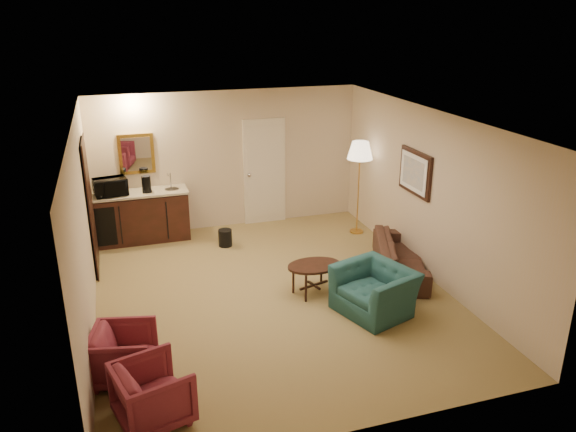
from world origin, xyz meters
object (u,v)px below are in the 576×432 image
teal_armchair (375,283)px  coffee_table (314,278)px  waste_bin (225,238)px  wetbar_cabinet (143,216)px  sofa (400,251)px  rose_chair_far (153,391)px  coffee_maker (146,184)px  floor_lamp (358,188)px  rose_chair_near (124,352)px  microwave (110,185)px

teal_armchair → coffee_table: bearing=-161.0°
waste_bin → wetbar_cabinet: bearing=151.9°
sofa → rose_chair_far: 4.69m
wetbar_cabinet → sofa: size_ratio=0.89×
wetbar_cabinet → waste_bin: wetbar_cabinet is taller
teal_armchair → coffee_table: teal_armchair is taller
wetbar_cabinet → coffee_maker: bearing=-26.3°
floor_lamp → coffee_maker: 3.82m
floor_lamp → coffee_table: bearing=-128.3°
coffee_table → waste_bin: bearing=112.9°
wetbar_cabinet → floor_lamp: bearing=-12.0°
rose_chair_near → rose_chair_far: size_ratio=0.97×
rose_chair_near → coffee_table: size_ratio=0.87×
teal_armchair → rose_chair_near: teal_armchair is taller
rose_chair_far → microwave: size_ratio=1.31×
floor_lamp → rose_chair_far: bearing=-134.8°
waste_bin → microwave: 2.19m
coffee_maker → waste_bin: bearing=-47.5°
wetbar_cabinet → rose_chair_near: wetbar_cabinet is taller
wetbar_cabinet → teal_armchair: size_ratio=1.64×
sofa → waste_bin: bearing=74.0°
floor_lamp → wetbar_cabinet: bearing=168.0°
floor_lamp → teal_armchair: bearing=-109.5°
wetbar_cabinet → rose_chair_far: (-0.25, -4.95, -0.10)m
wetbar_cabinet → waste_bin: bearing=-28.1°
rose_chair_far → coffee_table: size_ratio=0.89×
rose_chair_near → coffee_table: rose_chair_near is taller
teal_armchair → waste_bin: size_ratio=3.31×
teal_armchair → microwave: bearing=-155.9°
coffee_maker → coffee_table: bearing=-71.8°
teal_armchair → rose_chair_near: bearing=-100.3°
wetbar_cabinet → microwave: size_ratio=3.00×
sofa → rose_chair_near: sofa is taller
rose_chair_near → coffee_maker: coffee_maker is taller
rose_chair_near → microwave: 4.16m
waste_bin → coffee_maker: size_ratio=1.02×
rose_chair_near → rose_chair_far: bearing=-149.9°
coffee_maker → rose_chair_near: bearing=-117.7°
teal_armchair → floor_lamp: 3.00m
wetbar_cabinet → microwave: (-0.50, -0.05, 0.65)m
rose_chair_far → floor_lamp: bearing=-60.5°
wetbar_cabinet → rose_chair_near: bearing=-96.9°
wetbar_cabinet → microwave: 0.82m
teal_armchair → coffee_table: size_ratio=1.25×
rose_chair_near → coffee_table: bearing=-51.8°
wetbar_cabinet → teal_armchair: (2.86, -3.62, -0.02)m
coffee_maker → rose_chair_far: bearing=-113.5°
sofa → coffee_table: 1.58m
microwave → teal_armchair: bearing=-57.0°
rose_chair_near → coffee_table: (2.75, 1.29, -0.12)m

